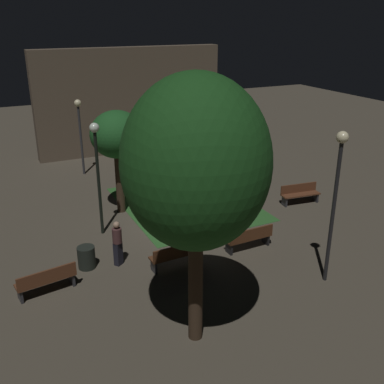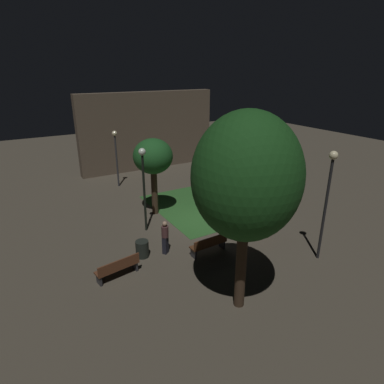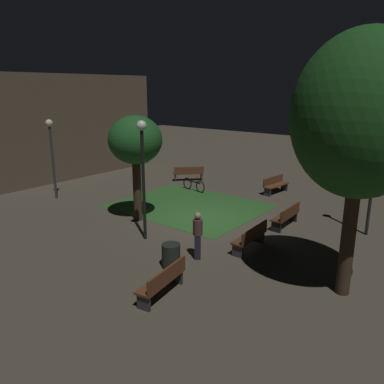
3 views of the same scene
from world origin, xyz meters
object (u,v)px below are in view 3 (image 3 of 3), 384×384
Objects in this scene: bench_path_side at (189,173)px; tree_left_canopy at (362,117)px; bench_by_lamp at (287,216)px; lamp_post_path_center at (51,145)px; lamp_post_plaza_west at (143,160)px; bench_front_right at (251,237)px; pedestrian at (198,234)px; bench_back_row at (275,184)px; lamp_post_near_wall at (377,150)px; bicycle at (194,185)px; trash_bin at (171,256)px; tree_tall_center at (135,142)px; bench_near_trees at (163,280)px.

bench_path_side is 0.24× the size of tree_left_canopy.
lamp_post_path_center is at bearing 107.45° from bench_by_lamp.
lamp_post_plaza_west is (-4.45, 3.61, 2.52)m from bench_by_lamp.
bench_front_right is at bearing -66.49° from lamp_post_plaza_west.
bench_front_right is 1.12× the size of bench_path_side.
bench_by_lamp is 4.72m from pedestrian.
bench_by_lamp is 6.26m from lamp_post_plaza_west.
lamp_post_near_wall is at bearing -120.95° from bench_back_row.
bicycle is at bearing 58.92° from tree_left_canopy.
tree_tall_center is at bearing 58.52° from trash_bin.
pedestrian is (-1.71, 1.03, 0.37)m from bench_front_right.
tree_tall_center is (-6.85, -2.74, 2.88)m from bench_path_side.
bench_back_row is 9.17m from pedestrian.
lamp_post_near_wall is at bearing -71.65° from lamp_post_path_center.
lamp_post_near_wall is at bearing -103.42° from bench_path_side.
bench_near_trees is 1.10× the size of bicycle.
bench_front_right is at bearing -159.65° from bench_back_row.
bench_path_side is at bearing -22.10° from lamp_post_path_center.
bench_path_side reaches higher than trash_bin.
bench_path_side is at bearing 40.34° from pedestrian.
trash_bin is at bearing 148.69° from lamp_post_near_wall.
trash_bin is (1.45, 1.00, -0.10)m from bench_near_trees.
lamp_post_path_center is (1.00, 7.38, -0.24)m from lamp_post_plaza_west.
bench_near_trees is at bearing -144.18° from bench_path_side.
bench_front_right is 0.46× the size of lamp_post_path_center.
tree_tall_center reaches higher than bench_by_lamp.
tree_tall_center is at bearing -168.55° from bicycle.
bench_path_side is 13.29m from bench_near_trees.
bench_path_side is at bearing 36.02° from trash_bin.
tree_left_canopy is at bearing -49.59° from bench_near_trees.
bench_by_lamp is 0.41× the size of tree_tall_center.
bench_by_lamp is at bearing -59.57° from tree_tall_center.
bench_by_lamp reaches higher than trash_bin.
lamp_post_path_center reaches higher than bench_path_side.
lamp_post_plaza_west reaches higher than bench_back_row.
bench_path_side is at bearing 21.78° from tree_tall_center.
trash_bin is (-2.16, -9.69, -2.38)m from lamp_post_path_center.
tree_left_canopy is 5.25m from lamp_post_near_wall.
bicycle reaches higher than bench_near_trees.
bench_path_side is 2.35m from bicycle.
trash_bin is at bearing 154.60° from bench_front_right.
lamp_post_plaza_west is (2.62, 3.31, 2.52)m from bench_near_trees.
bicycle is (5.53, -4.59, -2.42)m from lamp_post_path_center.
tree_left_canopy is at bearing -91.64° from lamp_post_path_center.
tree_tall_center is at bearing 52.08° from bench_near_trees.
bicycle reaches higher than bench_by_lamp.
lamp_post_path_center is at bearing 83.49° from pedestrian.
bench_front_right is at bearing 145.03° from lamp_post_near_wall.
tree_tall_center is at bearing 120.43° from bench_by_lamp.
bench_path_side is 2.11× the size of trash_bin.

